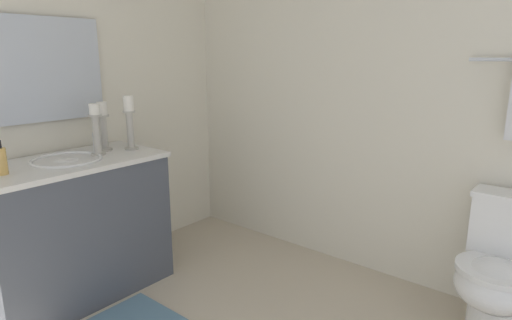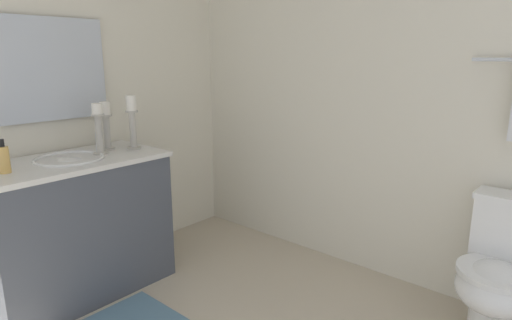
{
  "view_description": "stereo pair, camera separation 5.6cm",
  "coord_description": "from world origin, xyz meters",
  "px_view_note": "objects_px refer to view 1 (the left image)",
  "views": [
    {
      "loc": [
        1.15,
        -1.16,
        1.46
      ],
      "look_at": [
        -0.31,
        0.61,
        0.9
      ],
      "focal_mm": 30.15,
      "sensor_mm": 36.0,
      "label": 1
    },
    {
      "loc": [
        1.19,
        -1.13,
        1.46
      ],
      "look_at": [
        -0.31,
        0.61,
        0.9
      ],
      "focal_mm": 30.15,
      "sensor_mm": 36.0,
      "label": 2
    }
  ],
  "objects_px": {
    "candle_holder_mid": "(96,128)",
    "candle_holder_tall": "(130,121)",
    "sink_basin": "(67,167)",
    "candle_holder_short": "(103,125)",
    "mirror": "(34,70)",
    "soap_bottle": "(1,161)",
    "vanity_cabinet": "(74,228)",
    "toilet": "(498,271)"
  },
  "relations": [
    {
      "from": "sink_basin",
      "to": "candle_holder_tall",
      "type": "relative_size",
      "value": 1.15
    },
    {
      "from": "candle_holder_short",
      "to": "soap_bottle",
      "type": "xyz_separation_m",
      "value": [
        0.11,
        -0.66,
        -0.09
      ]
    },
    {
      "from": "sink_basin",
      "to": "toilet",
      "type": "height_order",
      "value": "sink_basin"
    },
    {
      "from": "candle_holder_mid",
      "to": "soap_bottle",
      "type": "height_order",
      "value": "candle_holder_mid"
    },
    {
      "from": "candle_holder_mid",
      "to": "candle_holder_tall",
      "type": "bearing_deg",
      "value": 85.1
    },
    {
      "from": "vanity_cabinet",
      "to": "candle_holder_short",
      "type": "bearing_deg",
      "value": 103.09
    },
    {
      "from": "candle_holder_short",
      "to": "toilet",
      "type": "height_order",
      "value": "candle_holder_short"
    },
    {
      "from": "candle_holder_short",
      "to": "soap_bottle",
      "type": "distance_m",
      "value": 0.68
    },
    {
      "from": "toilet",
      "to": "mirror",
      "type": "bearing_deg",
      "value": -153.4
    },
    {
      "from": "vanity_cabinet",
      "to": "sink_basin",
      "type": "xyz_separation_m",
      "value": [
        -0.0,
        0.0,
        0.39
      ]
    },
    {
      "from": "vanity_cabinet",
      "to": "toilet",
      "type": "xyz_separation_m",
      "value": [
        2.1,
        1.19,
        -0.07
      ]
    },
    {
      "from": "mirror",
      "to": "candle_holder_tall",
      "type": "xyz_separation_m",
      "value": [
        0.31,
        0.43,
        -0.33
      ]
    },
    {
      "from": "vanity_cabinet",
      "to": "toilet",
      "type": "bearing_deg",
      "value": 29.59
    },
    {
      "from": "vanity_cabinet",
      "to": "candle_holder_mid",
      "type": "relative_size",
      "value": 3.44
    },
    {
      "from": "vanity_cabinet",
      "to": "soap_bottle",
      "type": "relative_size",
      "value": 6.05
    },
    {
      "from": "candle_holder_short",
      "to": "toilet",
      "type": "distance_m",
      "value": 2.44
    },
    {
      "from": "sink_basin",
      "to": "mirror",
      "type": "bearing_deg",
      "value": -179.8
    },
    {
      "from": "sink_basin",
      "to": "candle_holder_mid",
      "type": "xyz_separation_m",
      "value": [
        0.01,
        0.2,
        0.2
      ]
    },
    {
      "from": "vanity_cabinet",
      "to": "sink_basin",
      "type": "height_order",
      "value": "sink_basin"
    },
    {
      "from": "sink_basin",
      "to": "candle_holder_short",
      "type": "distance_m",
      "value": 0.37
    },
    {
      "from": "candle_holder_tall",
      "to": "candle_holder_short",
      "type": "bearing_deg",
      "value": -128.18
    },
    {
      "from": "mirror",
      "to": "soap_bottle",
      "type": "height_order",
      "value": "mirror"
    },
    {
      "from": "candle_holder_short",
      "to": "soap_bottle",
      "type": "relative_size",
      "value": 1.74
    },
    {
      "from": "candle_holder_mid",
      "to": "toilet",
      "type": "distance_m",
      "value": 2.4
    },
    {
      "from": "vanity_cabinet",
      "to": "soap_bottle",
      "type": "bearing_deg",
      "value": -83.22
    },
    {
      "from": "vanity_cabinet",
      "to": "sink_basin",
      "type": "relative_size",
      "value": 2.71
    },
    {
      "from": "mirror",
      "to": "candle_holder_tall",
      "type": "distance_m",
      "value": 0.62
    },
    {
      "from": "candle_holder_tall",
      "to": "soap_bottle",
      "type": "height_order",
      "value": "candle_holder_tall"
    },
    {
      "from": "mirror",
      "to": "candle_holder_short",
      "type": "bearing_deg",
      "value": 54.61
    },
    {
      "from": "mirror",
      "to": "candle_holder_mid",
      "type": "height_order",
      "value": "mirror"
    },
    {
      "from": "soap_bottle",
      "to": "toilet",
      "type": "bearing_deg",
      "value": 37.11
    },
    {
      "from": "candle_holder_short",
      "to": "candle_holder_mid",
      "type": "relative_size",
      "value": 0.99
    },
    {
      "from": "candle_holder_short",
      "to": "candle_holder_mid",
      "type": "distance_m",
      "value": 0.13
    },
    {
      "from": "mirror",
      "to": "vanity_cabinet",
      "type": "bearing_deg",
      "value": -0.01
    },
    {
      "from": "soap_bottle",
      "to": "candle_holder_tall",
      "type": "bearing_deg",
      "value": 90.81
    },
    {
      "from": "vanity_cabinet",
      "to": "candle_holder_mid",
      "type": "xyz_separation_m",
      "value": [
        0.01,
        0.2,
        0.6
      ]
    },
    {
      "from": "sink_basin",
      "to": "candle_holder_tall",
      "type": "xyz_separation_m",
      "value": [
        0.03,
        0.42,
        0.23
      ]
    },
    {
      "from": "sink_basin",
      "to": "candle_holder_short",
      "type": "xyz_separation_m",
      "value": [
        -0.07,
        0.3,
        0.2
      ]
    },
    {
      "from": "vanity_cabinet",
      "to": "candle_holder_mid",
      "type": "distance_m",
      "value": 0.63
    },
    {
      "from": "candle_holder_tall",
      "to": "mirror",
      "type": "bearing_deg",
      "value": -126.26
    },
    {
      "from": "soap_bottle",
      "to": "candle_holder_short",
      "type": "bearing_deg",
      "value": 99.65
    },
    {
      "from": "candle_holder_mid",
      "to": "mirror",
      "type": "bearing_deg",
      "value": -145.91
    }
  ]
}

